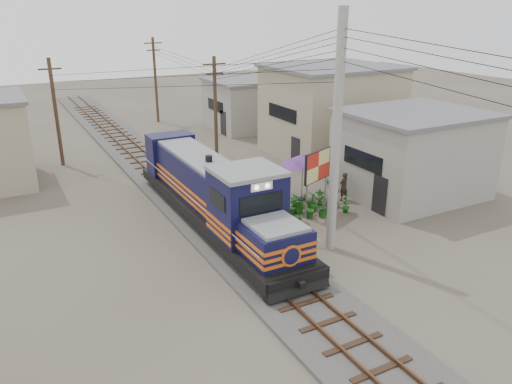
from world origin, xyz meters
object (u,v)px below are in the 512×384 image
market_umbrella (303,160)px  locomotive (215,194)px  vendor (344,186)px  billboard (318,168)px

market_umbrella → locomotive: bearing=-170.1°
market_umbrella → vendor: (1.97, -1.12, -1.50)m
billboard → market_umbrella: billboard is taller
market_umbrella → vendor: 2.72m
billboard → market_umbrella: 2.00m
billboard → market_umbrella: bearing=55.2°
locomotive → vendor: (7.56, -0.14, -0.84)m
locomotive → market_umbrella: bearing=9.9°
billboard → vendor: billboard is taller
locomotive → billboard: 5.34m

